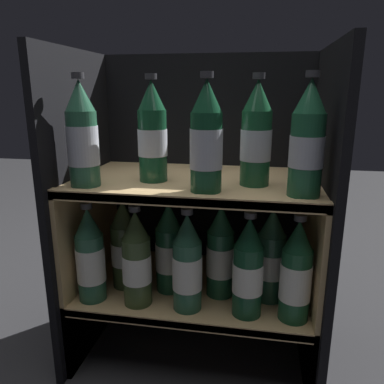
% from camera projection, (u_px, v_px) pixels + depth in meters
% --- Properties ---
extents(fridge_back_wall, '(0.67, 0.02, 0.85)m').
position_uv_depth(fridge_back_wall, '(206.00, 193.00, 1.21)').
color(fridge_back_wall, black).
rests_on(fridge_back_wall, ground_plane).
extents(fridge_side_left, '(0.02, 0.42, 0.85)m').
position_uv_depth(fridge_side_left, '(84.00, 206.00, 1.08)').
color(fridge_side_left, black).
rests_on(fridge_side_left, ground_plane).
extents(fridge_side_right, '(0.02, 0.42, 0.85)m').
position_uv_depth(fridge_side_right, '(320.00, 219.00, 0.97)').
color(fridge_side_right, black).
rests_on(fridge_side_right, ground_plane).
extents(shelf_lower, '(0.63, 0.38, 0.22)m').
position_uv_depth(shelf_lower, '(195.00, 297.00, 1.08)').
color(shelf_lower, tan).
rests_on(shelf_lower, ground_plane).
extents(shelf_upper, '(0.63, 0.38, 0.53)m').
position_uv_depth(shelf_upper, '(195.00, 228.00, 1.03)').
color(shelf_upper, tan).
rests_on(shelf_upper, ground_plane).
extents(bottle_upper_front_0, '(0.07, 0.07, 0.27)m').
position_uv_depth(bottle_upper_front_0, '(82.00, 138.00, 0.89)').
color(bottle_upper_front_0, '#285B42').
rests_on(bottle_upper_front_0, shelf_upper).
extents(bottle_upper_front_1, '(0.07, 0.07, 0.27)m').
position_uv_depth(bottle_upper_front_1, '(206.00, 141.00, 0.84)').
color(bottle_upper_front_1, '#144228').
rests_on(bottle_upper_front_1, shelf_upper).
extents(bottle_upper_front_2, '(0.07, 0.07, 0.27)m').
position_uv_depth(bottle_upper_front_2, '(307.00, 142.00, 0.80)').
color(bottle_upper_front_2, '#1E5638').
rests_on(bottle_upper_front_2, shelf_upper).
extents(bottle_upper_back_0, '(0.07, 0.07, 0.27)m').
position_uv_depth(bottle_upper_back_0, '(152.00, 135.00, 0.94)').
color(bottle_upper_back_0, '#144228').
rests_on(bottle_upper_back_0, shelf_upper).
extents(bottle_upper_back_1, '(0.07, 0.07, 0.27)m').
position_uv_depth(bottle_upper_back_1, '(256.00, 137.00, 0.90)').
color(bottle_upper_back_1, '#194C2D').
rests_on(bottle_upper_back_1, shelf_upper).
extents(bottle_lower_front_0, '(0.07, 0.07, 0.27)m').
position_uv_depth(bottle_lower_front_0, '(90.00, 258.00, 0.97)').
color(bottle_lower_front_0, '#285B42').
rests_on(bottle_lower_front_0, shelf_lower).
extents(bottle_lower_front_1, '(0.07, 0.07, 0.27)m').
position_uv_depth(bottle_lower_front_1, '(137.00, 261.00, 0.95)').
color(bottle_lower_front_1, '#384C28').
rests_on(bottle_lower_front_1, shelf_lower).
extents(bottle_lower_front_2, '(0.07, 0.07, 0.27)m').
position_uv_depth(bottle_lower_front_2, '(187.00, 265.00, 0.93)').
color(bottle_lower_front_2, '#285B42').
rests_on(bottle_lower_front_2, shelf_lower).
extents(bottle_lower_front_3, '(0.07, 0.07, 0.27)m').
position_uv_depth(bottle_lower_front_3, '(248.00, 270.00, 0.90)').
color(bottle_lower_front_3, '#144228').
rests_on(bottle_lower_front_3, shelf_lower).
extents(bottle_lower_front_4, '(0.07, 0.07, 0.27)m').
position_uv_depth(bottle_lower_front_4, '(296.00, 274.00, 0.88)').
color(bottle_lower_front_4, '#194C2D').
rests_on(bottle_lower_front_4, shelf_lower).
extents(bottle_lower_back_0, '(0.07, 0.07, 0.27)m').
position_uv_depth(bottle_lower_back_0, '(124.00, 246.00, 1.04)').
color(bottle_lower_back_0, '#384C28').
rests_on(bottle_lower_back_0, shelf_lower).
extents(bottle_lower_back_1, '(0.07, 0.07, 0.27)m').
position_uv_depth(bottle_lower_back_1, '(169.00, 250.00, 1.02)').
color(bottle_lower_back_1, '#1E5638').
rests_on(bottle_lower_back_1, shelf_lower).
extents(bottle_lower_back_2, '(0.07, 0.07, 0.27)m').
position_uv_depth(bottle_lower_back_2, '(220.00, 254.00, 0.99)').
color(bottle_lower_back_2, '#1E5638').
rests_on(bottle_lower_back_2, shelf_lower).
extents(bottle_lower_back_3, '(0.07, 0.07, 0.27)m').
position_uv_depth(bottle_lower_back_3, '(271.00, 257.00, 0.97)').
color(bottle_lower_back_3, '#285B42').
rests_on(bottle_lower_back_3, shelf_lower).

